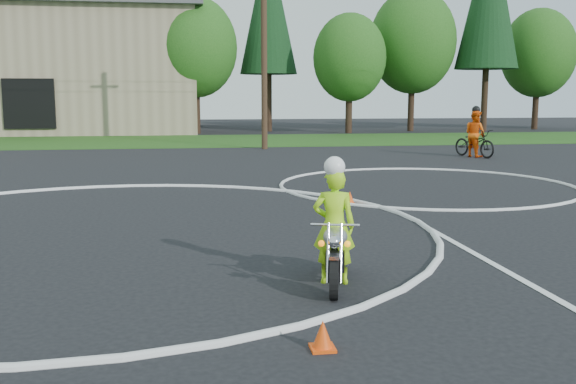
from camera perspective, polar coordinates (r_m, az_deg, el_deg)
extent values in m
plane|color=black|center=(9.31, -18.45, -7.27)|extent=(120.00, 120.00, 0.00)
cube|color=#1E4714|center=(35.95, -11.15, 4.46)|extent=(120.00, 10.00, 0.02)
torus|color=silver|center=(12.19, -16.07, -3.43)|extent=(12.12, 12.12, 0.12)
torus|color=silver|center=(18.16, 12.08, 0.57)|extent=(8.10, 8.10, 0.10)
cube|color=silver|center=(8.47, 23.29, -9.04)|extent=(0.12, 10.00, 0.01)
cylinder|color=black|center=(7.91, 4.12, -7.68)|extent=(0.23, 0.53, 0.52)
cylinder|color=black|center=(9.08, 4.31, -5.54)|extent=(0.23, 0.53, 0.52)
cube|color=black|center=(8.51, 4.23, -5.90)|extent=(0.35, 0.52, 0.26)
ellipsoid|color=#A1A2A6|center=(8.26, 4.23, -3.98)|extent=(0.44, 0.61, 0.24)
cube|color=black|center=(8.70, 4.29, -3.59)|extent=(0.34, 0.56, 0.09)
cylinder|color=silver|center=(7.90, 3.59, -5.41)|extent=(0.11, 0.31, 0.70)
cylinder|color=silver|center=(7.89, 4.73, -5.43)|extent=(0.11, 0.31, 0.70)
cube|color=white|center=(7.82, 4.14, -5.76)|extent=(0.16, 0.21, 0.04)
cylinder|color=silver|center=(7.97, 4.21, -2.92)|extent=(0.60, 0.18, 0.03)
sphere|color=silver|center=(7.70, 4.15, -4.45)|extent=(0.16, 0.16, 0.16)
sphere|color=orange|center=(7.73, 2.99, -4.59)|extent=(0.08, 0.08, 0.08)
sphere|color=orange|center=(7.72, 5.31, -4.62)|extent=(0.08, 0.08, 0.08)
cylinder|color=silver|center=(8.87, 5.18, -5.90)|extent=(0.23, 0.69, 0.07)
imported|color=#AAEF19|center=(8.47, 4.11, -3.04)|extent=(0.63, 0.49, 1.54)
sphere|color=white|center=(8.31, 4.16, 2.24)|extent=(0.28, 0.28, 0.28)
imported|color=black|center=(27.21, 16.26, 4.20)|extent=(1.44, 2.28, 1.13)
imported|color=#F95D0D|center=(27.19, 16.29, 4.99)|extent=(0.98, 1.10, 1.89)
sphere|color=black|center=(27.15, 16.38, 7.03)|extent=(0.33, 0.33, 0.33)
cone|color=#F94A0D|center=(6.43, 3.10, -12.57)|extent=(0.22, 0.22, 0.30)
cube|color=#F94A0D|center=(6.48, 3.09, -13.68)|extent=(0.24, 0.24, 0.03)
cone|color=#F94A0D|center=(14.79, 5.52, -0.51)|extent=(0.22, 0.22, 0.30)
cube|color=#F94A0D|center=(14.81, 5.51, -1.02)|extent=(0.24, 0.24, 0.03)
cube|color=black|center=(41.85, -22.03, 7.29)|extent=(3.00, 0.16, 3.00)
cylinder|color=#382619|center=(42.84, -8.11, 7.33)|extent=(0.44, 0.44, 3.24)
ellipsoid|color=#1E5116|center=(42.94, -8.22, 12.62)|extent=(5.40, 5.40, 6.48)
cylinder|color=#382619|center=(45.15, -1.72, 7.92)|extent=(0.44, 0.44, 3.96)
cone|color=black|center=(45.57, -1.76, 16.32)|extent=(3.96, 3.96, 9.35)
cylinder|color=#382619|center=(43.11, 5.43, 7.14)|extent=(0.44, 0.44, 2.88)
ellipsoid|color=#1E5116|center=(43.17, 5.49, 11.82)|extent=(4.80, 4.80, 5.76)
cylinder|color=#382619|center=(46.45, 10.88, 7.57)|extent=(0.44, 0.44, 3.60)
ellipsoid|color=#1E5116|center=(46.60, 11.04, 12.98)|extent=(6.00, 6.00, 7.20)
cylinder|color=#382619|center=(47.43, 17.06, 7.80)|extent=(0.44, 0.44, 4.32)
cylinder|color=#382619|center=(51.52, 21.13, 7.03)|extent=(0.44, 0.44, 3.24)
ellipsoid|color=#1E5116|center=(51.60, 21.37, 11.43)|extent=(5.40, 5.40, 6.48)
cylinder|color=#382619|center=(43.99, -13.37, 6.98)|extent=(0.44, 0.44, 2.88)
ellipsoid|color=#1E5116|center=(44.05, -13.53, 11.56)|extent=(4.80, 4.80, 5.76)
cylinder|color=#473321|center=(30.12, -2.14, 13.36)|extent=(0.28, 0.28, 10.00)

